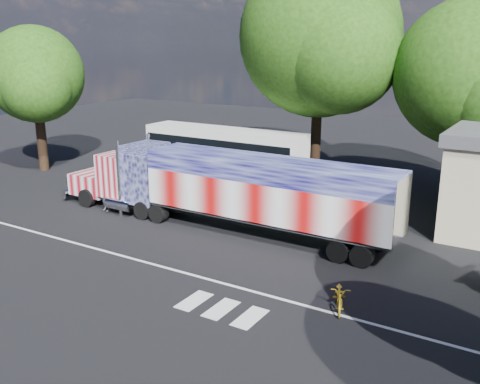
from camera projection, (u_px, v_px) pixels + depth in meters
The scene contains 9 objects.
ground at pixel (207, 246), 25.05m from camera, with size 100.00×100.00×0.00m, color black.
lane_markings at pixel (187, 284), 21.09m from camera, with size 30.00×2.67×0.01m.
semi_truck at pixel (225, 188), 26.79m from camera, with size 19.63×3.10×4.18m.
coach_bus at pixel (224, 153), 37.15m from camera, with size 11.89×2.77×3.46m.
woman at pixel (106, 196), 30.06m from camera, with size 0.63×0.41×1.72m, color slate.
bicycle at pixel (340, 296), 18.98m from camera, with size 0.67×1.91×1.01m, color gold.
tree_w_a at pixel (36, 75), 37.99m from camera, with size 7.20×6.86×10.43m.
tree_ne_a at pixel (471, 74), 31.06m from camera, with size 9.09×8.66×11.80m.
tree_n_mid at pixel (322, 37), 35.53m from camera, with size 11.31×10.78×14.97m.
Camera 1 is at (13.61, -19.15, 9.18)m, focal length 40.00 mm.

